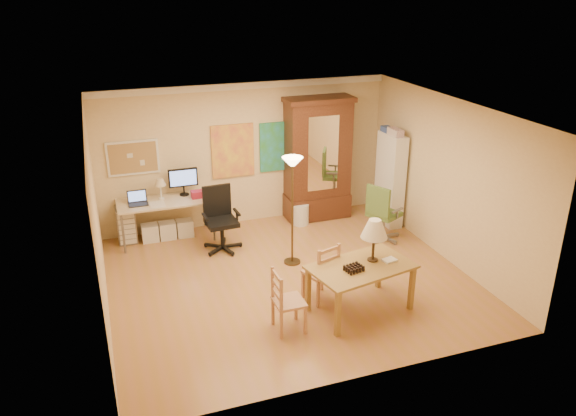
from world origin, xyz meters
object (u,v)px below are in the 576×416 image
object	(u,v)px
dining_table	(366,255)
office_chair_green	(382,225)
computer_desk	(168,215)
bookshelf	(390,180)
armoire	(317,167)
office_chair_black	(221,233)

from	to	relation	value
dining_table	office_chair_green	world-z (taller)	dining_table
computer_desk	dining_table	bearing A→B (deg)	-54.89
bookshelf	armoire	bearing A→B (deg)	147.96
office_chair_green	dining_table	bearing A→B (deg)	-124.38
office_chair_green	armoire	world-z (taller)	armoire
computer_desk	bookshelf	world-z (taller)	bookshelf
computer_desk	office_chair_black	bearing A→B (deg)	-42.28
bookshelf	dining_table	bearing A→B (deg)	-124.73
armoire	bookshelf	world-z (taller)	armoire
armoire	bookshelf	xyz separation A→B (m)	(1.19, -0.74, -0.16)
dining_table	office_chair_green	xyz separation A→B (m)	(1.33, 1.94, -0.56)
bookshelf	office_chair_black	bearing A→B (deg)	-178.78
office_chair_black	bookshelf	xyz separation A→B (m)	(3.31, 0.07, 0.58)
office_chair_black	office_chair_green	distance (m)	2.89
computer_desk	armoire	xyz separation A→B (m)	(2.93, 0.08, 0.58)
computer_desk	office_chair_black	world-z (taller)	computer_desk
office_chair_green	bookshelf	distance (m)	1.02
office_chair_black	computer_desk	bearing A→B (deg)	137.72
bookshelf	office_chair_green	bearing A→B (deg)	-125.73
office_chair_green	bookshelf	bearing A→B (deg)	54.27
armoire	office_chair_green	bearing A→B (deg)	-63.37
office_chair_black	office_chair_green	world-z (taller)	office_chair_black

